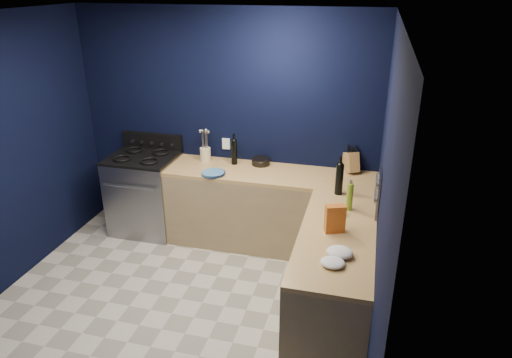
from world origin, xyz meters
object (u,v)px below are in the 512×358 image
(crouton_bag, at_px, (335,219))
(knife_block, at_px, (351,162))
(utensil_crock, at_px, (205,154))
(plate_stack, at_px, (213,173))
(gas_range, at_px, (146,195))

(crouton_bag, bearing_deg, knife_block, 67.78)
(knife_block, relative_size, crouton_bag, 0.89)
(knife_block, bearing_deg, utensil_crock, 155.91)
(plate_stack, height_order, crouton_bag, crouton_bag)
(gas_range, relative_size, plate_stack, 3.75)
(utensil_crock, bearing_deg, crouton_bag, -38.76)
(knife_block, xyz_separation_m, crouton_bag, (-0.04, -1.38, 0.01))
(gas_range, height_order, utensil_crock, utensil_crock)
(gas_range, relative_size, knife_block, 4.25)
(utensil_crock, distance_m, knife_block, 1.66)
(plate_stack, xyz_separation_m, utensil_crock, (-0.23, 0.39, 0.06))
(crouton_bag, bearing_deg, plate_stack, 126.21)
(gas_range, distance_m, crouton_bag, 2.65)
(plate_stack, relative_size, utensil_crock, 1.60)
(plate_stack, xyz_separation_m, crouton_bag, (1.39, -0.91, 0.11))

